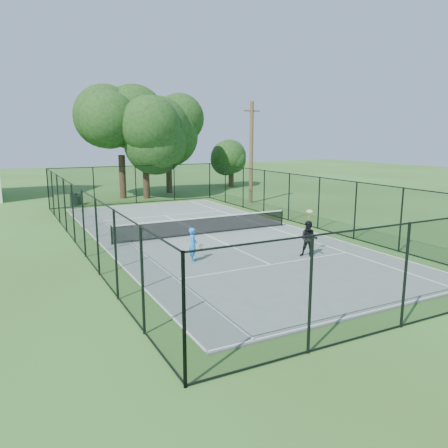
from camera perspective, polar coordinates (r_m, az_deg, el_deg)
name	(u,v)px	position (r m, az deg, el deg)	size (l,w,h in m)	color
ground	(205,235)	(23.55, -2.49, -1.50)	(120.00, 120.00, 0.00)	#36511B
tennis_court	(205,235)	(23.54, -2.49, -1.43)	(11.00, 24.00, 0.06)	slate
tennis_net	(205,225)	(23.42, -2.51, -0.12)	(10.08, 0.08, 0.95)	black
fence	(205,208)	(23.26, -2.53, 2.11)	(13.10, 26.10, 3.00)	black
tree_near_left	(121,135)	(38.46, -13.36, 11.23)	(6.67, 6.67, 8.70)	#332114
tree_near_mid	(145,140)	(37.97, -10.30, 10.72)	(6.12, 6.12, 8.01)	#332114
tree_near_right	(168,134)	(41.58, -7.33, 11.62)	(6.26, 6.26, 8.64)	#332114
tree_far_right	(231,156)	(46.62, 0.95, 8.93)	(3.99, 3.99, 5.28)	#332114
trash_bin_left	(74,200)	(35.41, -19.04, 3.04)	(0.58, 0.58, 0.98)	black
trash_bin_right	(79,199)	(36.10, -18.38, 3.14)	(0.58, 0.58, 0.86)	black
utility_pole	(251,152)	(34.80, 3.58, 9.31)	(1.40, 0.30, 7.89)	#4C3823
player_blue	(193,245)	(18.36, -4.06, -2.71)	(0.84, 0.62, 1.44)	blue
player_black	(309,239)	(19.34, 11.03, -1.93)	(0.97, 0.97, 2.02)	black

